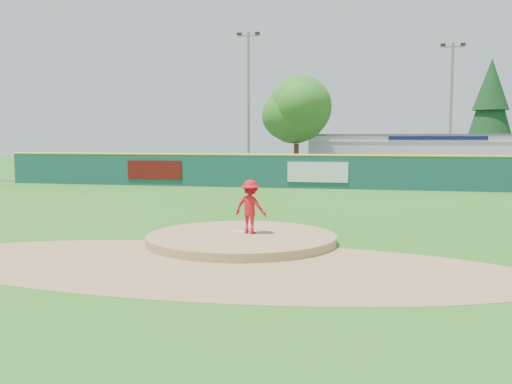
% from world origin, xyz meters
% --- Properties ---
extents(ground, '(120.00, 120.00, 0.00)m').
position_xyz_m(ground, '(0.00, 0.00, 0.00)').
color(ground, '#286B19').
rests_on(ground, ground).
extents(pitchers_mound, '(5.50, 5.50, 0.50)m').
position_xyz_m(pitchers_mound, '(0.00, 0.00, 0.00)').
color(pitchers_mound, '#9E774C').
rests_on(pitchers_mound, ground).
extents(pitching_rubber, '(0.60, 0.15, 0.04)m').
position_xyz_m(pitching_rubber, '(0.00, 0.30, 0.27)').
color(pitching_rubber, white).
rests_on(pitching_rubber, pitchers_mound).
extents(infield_dirt_arc, '(15.40, 15.40, 0.01)m').
position_xyz_m(infield_dirt_arc, '(0.00, -3.00, 0.01)').
color(infield_dirt_arc, '#9E774C').
rests_on(infield_dirt_arc, ground).
extents(parking_lot, '(44.00, 16.00, 0.02)m').
position_xyz_m(parking_lot, '(0.00, 27.00, 0.01)').
color(parking_lot, '#38383A').
rests_on(parking_lot, ground).
extents(pitcher, '(1.14, 0.85, 1.57)m').
position_xyz_m(pitcher, '(0.21, 0.26, 1.03)').
color(pitcher, red).
rests_on(pitcher, pitchers_mound).
extents(van, '(4.91, 3.58, 1.24)m').
position_xyz_m(van, '(2.80, 22.52, 0.64)').
color(van, silver).
rests_on(van, parking_lot).
extents(pool_building_grp, '(15.20, 8.20, 3.31)m').
position_xyz_m(pool_building_grp, '(6.00, 31.99, 1.66)').
color(pool_building_grp, silver).
rests_on(pool_building_grp, ground).
extents(fence_banners, '(13.92, 0.04, 1.20)m').
position_xyz_m(fence_banners, '(-4.86, 17.92, 1.00)').
color(fence_banners, '#570E0C').
rests_on(fence_banners, ground).
extents(playground_slide, '(0.93, 2.63, 1.45)m').
position_xyz_m(playground_slide, '(-11.79, 23.17, 0.74)').
color(playground_slide, '#1B2FED').
rests_on(playground_slide, ground).
extents(outfield_fence, '(40.00, 0.14, 2.07)m').
position_xyz_m(outfield_fence, '(0.00, 18.00, 1.09)').
color(outfield_fence, '#144343').
rests_on(outfield_fence, ground).
extents(deciduous_tree, '(5.60, 5.60, 7.36)m').
position_xyz_m(deciduous_tree, '(-2.00, 25.00, 4.55)').
color(deciduous_tree, '#382314').
rests_on(deciduous_tree, ground).
extents(conifer_tree, '(4.40, 4.40, 9.50)m').
position_xyz_m(conifer_tree, '(13.00, 36.00, 5.54)').
color(conifer_tree, '#382314').
rests_on(conifer_tree, ground).
extents(light_pole_left, '(1.75, 0.25, 11.00)m').
position_xyz_m(light_pole_left, '(-6.00, 27.00, 6.05)').
color(light_pole_left, gray).
rests_on(light_pole_left, ground).
extents(light_pole_right, '(1.75, 0.25, 10.00)m').
position_xyz_m(light_pole_right, '(9.00, 29.00, 5.54)').
color(light_pole_right, gray).
rests_on(light_pole_right, ground).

